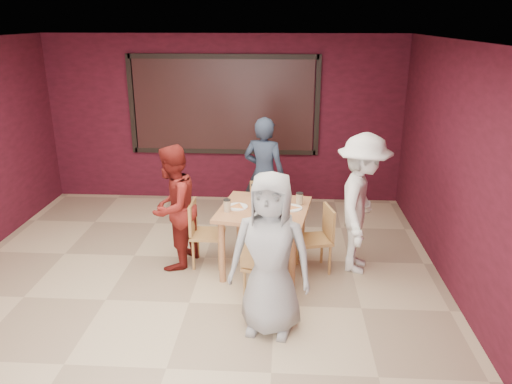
# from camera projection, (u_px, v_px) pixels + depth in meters

# --- Properties ---
(floor) EXTENTS (7.00, 7.00, 0.00)m
(floor) POSITION_uv_depth(u_px,v_px,m) (189.00, 303.00, 5.61)
(floor) COLOR #C4AE88
(floor) RESTS_ON ground
(window_blinds) EXTENTS (3.00, 0.02, 1.50)m
(window_blinds) POSITION_uv_depth(u_px,v_px,m) (223.00, 105.00, 8.32)
(window_blinds) COLOR black
(dining_table) EXTENTS (1.21, 1.21, 0.99)m
(dining_table) POSITION_uv_depth(u_px,v_px,m) (264.00, 216.00, 6.13)
(dining_table) COLOR #B9804C
(dining_table) RESTS_ON floor
(chair_front) EXTENTS (0.48, 0.48, 0.82)m
(chair_front) POSITION_uv_depth(u_px,v_px,m) (261.00, 263.00, 5.52)
(chair_front) COLOR #B58246
(chair_front) RESTS_ON floor
(chair_back) EXTENTS (0.46, 0.46, 0.86)m
(chair_back) POSITION_uv_depth(u_px,v_px,m) (265.00, 209.00, 7.03)
(chair_back) COLOR #B58246
(chair_back) RESTS_ON floor
(chair_left) EXTENTS (0.41, 0.41, 0.85)m
(chair_left) POSITION_uv_depth(u_px,v_px,m) (202.00, 230.00, 6.34)
(chair_left) COLOR #B58246
(chair_left) RESTS_ON floor
(chair_right) EXTENTS (0.49, 0.49, 0.84)m
(chair_right) POSITION_uv_depth(u_px,v_px,m) (320.00, 235.00, 6.21)
(chair_right) COLOR #B58246
(chair_right) RESTS_ON floor
(diner_front) EXTENTS (0.91, 0.67, 1.69)m
(diner_front) POSITION_uv_depth(u_px,v_px,m) (270.00, 254.00, 4.88)
(diner_front) COLOR #9B9B9B
(diner_front) RESTS_ON floor
(diner_back) EXTENTS (0.71, 0.57, 1.71)m
(diner_back) POSITION_uv_depth(u_px,v_px,m) (264.00, 174.00, 7.32)
(diner_back) COLOR #29354A
(diner_back) RESTS_ON floor
(diner_left) EXTENTS (0.80, 0.91, 1.59)m
(diner_left) POSITION_uv_depth(u_px,v_px,m) (173.00, 207.00, 6.22)
(diner_left) COLOR maroon
(diner_left) RESTS_ON floor
(diner_right) EXTENTS (0.91, 1.26, 1.75)m
(diner_right) POSITION_uv_depth(u_px,v_px,m) (362.00, 204.00, 6.10)
(diner_right) COLOR white
(diner_right) RESTS_ON floor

